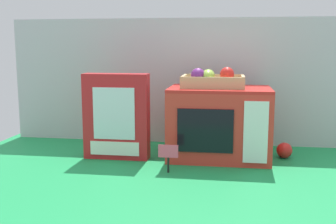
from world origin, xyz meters
TOP-DOWN VIEW (x-y plane):
  - ground_plane at (0.00, 0.00)m, footprint 1.70×1.70m
  - display_back_panel at (0.00, 0.28)m, footprint 1.61×0.03m
  - toy_microwave at (0.16, 0.03)m, footprint 0.39×0.27m
  - food_groups_crate at (0.13, 0.04)m, footprint 0.24×0.19m
  - cookie_set_box at (-0.24, -0.03)m, footprint 0.25×0.07m
  - price_sign at (-0.01, -0.19)m, footprint 0.07×0.01m
  - loose_toy_apple at (0.42, 0.07)m, footprint 0.06×0.06m

SIDE VIEW (x-z plane):
  - ground_plane at x=0.00m, z-range 0.00..0.00m
  - loose_toy_apple at x=0.42m, z-range 0.00..0.06m
  - price_sign at x=-0.01m, z-range 0.02..0.12m
  - toy_microwave at x=0.16m, z-range 0.00..0.28m
  - cookie_set_box at x=-0.24m, z-range 0.00..0.33m
  - display_back_panel at x=0.00m, z-range 0.00..0.56m
  - food_groups_crate at x=0.13m, z-range 0.27..0.34m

